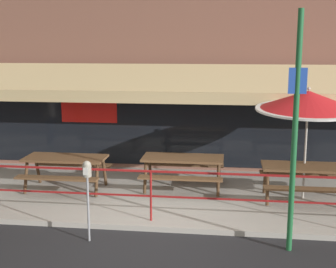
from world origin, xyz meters
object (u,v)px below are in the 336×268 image
patio_umbrella_right (308,101)px  street_sign_pole (295,131)px  picnic_table_right (306,173)px  parking_meter_far (87,177)px  picnic_table_centre (183,164)px  picnic_table_left (66,164)px

patio_umbrella_right → street_sign_pole: 2.54m
picnic_table_right → parking_meter_far: size_ratio=1.27×
patio_umbrella_right → street_sign_pole: size_ratio=0.61×
picnic_table_right → patio_umbrella_right: bearing=90.0°
picnic_table_right → patio_umbrella_right: (0.00, 0.22, 1.47)m
picnic_table_centre → picnic_table_right: same height
street_sign_pole → picnic_table_centre: bearing=127.0°
patio_umbrella_right → parking_meter_far: size_ratio=1.67×
picnic_table_centre → picnic_table_right: bearing=-9.5°
picnic_table_centre → street_sign_pole: 3.59m
picnic_table_right → parking_meter_far: bearing=-149.8°
picnic_table_left → patio_umbrella_right: 5.41m
picnic_table_centre → patio_umbrella_right: (2.60, -0.22, 1.47)m
street_sign_pole → parking_meter_far: bearing=-178.9°
picnic_table_left → picnic_table_centre: bearing=7.2°
picnic_table_right → street_sign_pole: size_ratio=0.47×
picnic_table_left → street_sign_pole: 5.34m
parking_meter_far → street_sign_pole: size_ratio=0.37×
picnic_table_right → street_sign_pole: 2.65m
picnic_table_centre → patio_umbrella_right: size_ratio=0.76×
parking_meter_far → picnic_table_centre: bearing=63.7°
picnic_table_left → parking_meter_far: bearing=-62.6°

